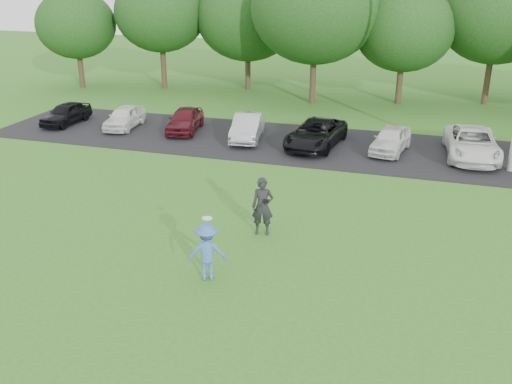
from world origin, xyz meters
TOP-DOWN VIEW (x-y plane):
  - ground at (0.00, 0.00)m, footprint 100.00×100.00m
  - parking_lot at (0.00, 13.00)m, footprint 32.00×6.50m
  - frisbee_player at (-0.35, 0.25)m, footprint 1.18×0.92m
  - camera_bystander at (0.27, 3.32)m, footprint 0.75×0.57m
  - parked_cars at (1.32, 13.02)m, footprint 28.04×4.98m
  - tree_row at (1.51, 22.76)m, footprint 42.39×9.85m

SIDE VIEW (x-z plane):
  - ground at x=0.00m, z-range 0.00..0.00m
  - parking_lot at x=0.00m, z-range 0.00..0.03m
  - parked_cars at x=1.32m, z-range -0.01..1.25m
  - frisbee_player at x=-0.35m, z-range -0.10..1.72m
  - camera_bystander at x=0.27m, z-range 0.00..1.84m
  - tree_row at x=1.51m, z-range 0.59..9.23m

